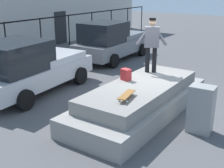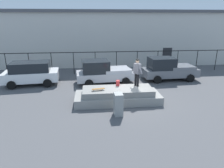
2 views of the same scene
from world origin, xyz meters
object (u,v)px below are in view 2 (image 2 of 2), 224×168
skateboard (98,89)px  car_white_hatchback_near (31,73)px  car_grey_pickup_far (168,69)px  skateboarder (137,71)px  car_silver_pickup_mid (103,72)px  utility_box (118,104)px  backpack (118,83)px

skateboard → car_white_hatchback_near: (-5.08, 4.51, -0.03)m
car_white_hatchback_near → car_grey_pickup_far: size_ratio=0.92×
skateboarder → car_silver_pickup_mid: size_ratio=0.36×
car_white_hatchback_near → utility_box: 8.60m
skateboarder → utility_box: (-1.46, -2.18, -1.26)m
skateboarder → car_grey_pickup_far: skateboarder is taller
car_silver_pickup_mid → car_grey_pickup_far: (5.51, 0.40, 0.02)m
skateboarder → utility_box: size_ratio=1.41×
utility_box → car_white_hatchback_near: bearing=131.8°
backpack → car_grey_pickup_far: bearing=-36.7°
skateboard → backpack: 1.53m
car_grey_pickup_far → utility_box: car_grey_pickup_far is taller
car_silver_pickup_mid → utility_box: car_silver_pickup_mid is taller
skateboard → car_silver_pickup_mid: 4.30m
backpack → car_white_hatchback_near: 7.35m
backpack → skateboarder: bearing=-85.5°
car_silver_pickup_mid → car_grey_pickup_far: 5.52m
skateboard → car_grey_pickup_far: (6.07, 4.66, -0.04)m
skateboarder → skateboard: (-2.46, -0.61, -0.90)m
car_white_hatchback_near → utility_box: (6.07, -6.08, -0.34)m
car_white_hatchback_near → car_silver_pickup_mid: size_ratio=0.90×
backpack → car_white_hatchback_near: car_white_hatchback_near is taller
skateboard → car_silver_pickup_mid: size_ratio=0.17×
skateboarder → car_white_hatchback_near: skateboarder is taller
skateboarder → skateboard: skateboarder is taller
skateboarder → car_white_hatchback_near: (-7.54, 3.89, -0.93)m
car_white_hatchback_near → car_silver_pickup_mid: 5.64m
skateboarder → car_grey_pickup_far: 5.50m
skateboarder → utility_box: skateboarder is taller
skateboard → car_grey_pickup_far: bearing=37.5°
backpack → skateboard: bearing=137.1°
backpack → car_white_hatchback_near: size_ratio=0.08×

